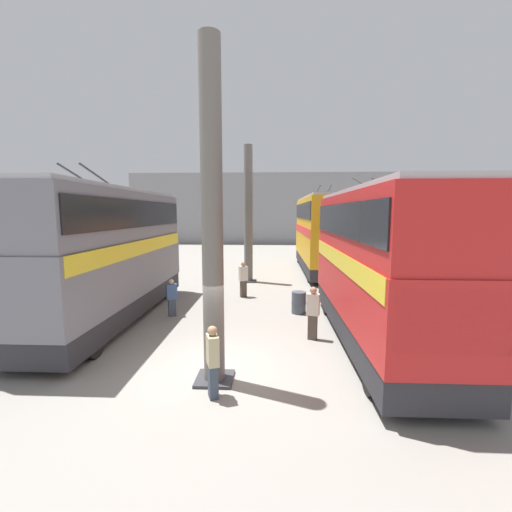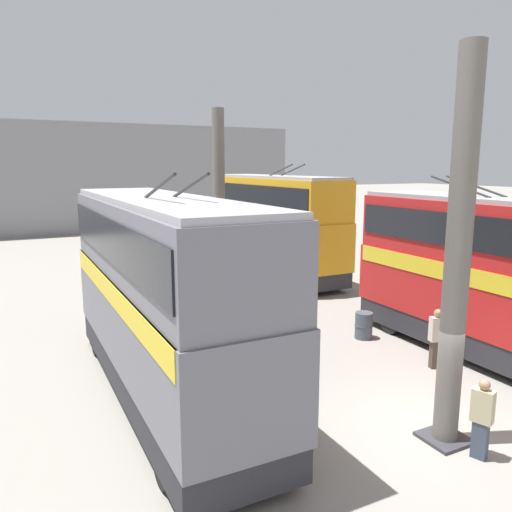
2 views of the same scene
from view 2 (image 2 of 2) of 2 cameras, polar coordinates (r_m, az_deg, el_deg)
name	(u,v)px [view 2 (image 2 of 2)]	position (r m, az deg, el deg)	size (l,w,h in m)	color
ground_plane	(424,427)	(12.73, 18.67, -18.06)	(240.00, 240.00, 0.00)	gray
depot_back_wall	(106,179)	(46.32, -16.72, 8.47)	(0.50, 36.00, 9.61)	gray
support_column_near	(458,260)	(11.04, 22.04, -0.44)	(0.94, 0.94, 8.29)	#605B56
support_column_far	(219,211)	(21.55, -4.24, 5.18)	(0.94, 0.94, 8.29)	#605B56
bus_left_near	(494,269)	(16.73, 25.52, -1.40)	(9.52, 2.54, 5.62)	black
bus_left_far	(273,219)	(27.40, 1.94, 4.28)	(11.35, 2.54, 6.02)	black
bus_right_far	(161,287)	(12.76, -10.77, -3.44)	(10.44, 2.54, 5.80)	black
person_aisle_foreground	(482,417)	(11.59, 24.41, -16.38)	(0.48, 0.37, 1.71)	#384251
person_by_left_row	(436,337)	(15.79, 19.92, -8.68)	(0.35, 0.47, 1.81)	#473D33
person_by_right_row	(233,346)	(14.59, -2.66, -10.26)	(0.41, 0.48, 1.56)	#384251
person_aisle_midway	(262,302)	(18.54, 0.65, -5.23)	(0.41, 0.48, 1.82)	#473D33
oil_drum	(364,325)	(17.88, 12.21, -7.76)	(0.63, 0.63, 0.93)	#424C56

